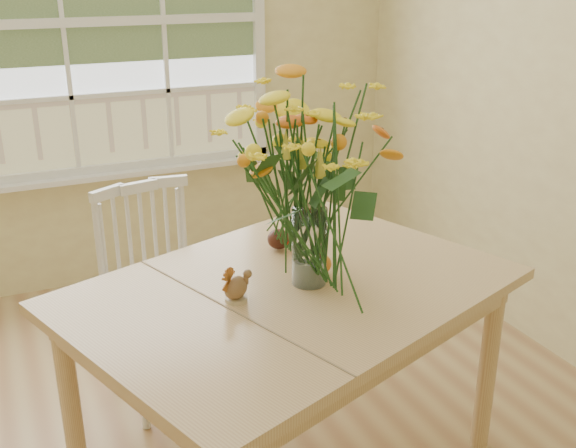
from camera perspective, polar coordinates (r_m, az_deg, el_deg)
name	(u,v)px	position (r m, az deg, el deg)	size (l,w,h in m)	color
wall_back	(66,60)	(4.00, -18.29, 13.05)	(4.00, 0.02, 2.70)	#D6C689
window	(63,26)	(3.95, -18.53, 15.59)	(2.42, 0.12, 1.74)	silver
dining_table	(290,308)	(2.40, 0.20, -7.13)	(1.75, 1.50, 0.79)	tan
windsor_chair	(155,282)	(3.03, -11.20, -4.87)	(0.51, 0.49, 0.95)	white
flower_vase	(310,170)	(2.23, 1.90, 4.55)	(0.57, 0.57, 0.68)	white
pumpkin	(318,265)	(2.42, 2.52, -3.47)	(0.10, 0.10, 0.08)	orange
turkey_figurine	(236,288)	(2.24, -4.45, -5.41)	(0.12, 0.11, 0.12)	#CCB78C
dark_gourd	(279,240)	(2.63, -0.80, -1.37)	(0.13, 0.11, 0.08)	#38160F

